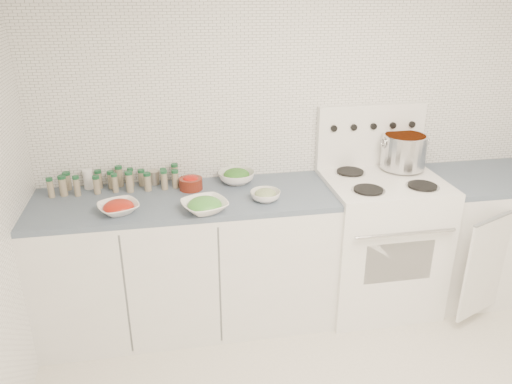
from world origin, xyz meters
The scene contains 13 objects.
room_walls centered at (0.00, 0.00, 1.56)m, with size 3.54×3.04×2.52m.
counter_left centered at (-0.82, 1.19, 0.45)m, with size 1.85×0.62×0.90m.
stove centered at (0.48, 1.19, 0.50)m, with size 0.76×0.70×1.36m.
counter_right centered at (1.30, 1.19, 0.45)m, with size 0.89×0.78×0.90m.
stock_pot centered at (0.67, 1.34, 1.07)m, with size 0.32×0.30×0.23m.
bowl_tomato centered at (-1.20, 1.04, 0.93)m, with size 0.29×0.29×0.08m.
bowl_snowpea centered at (-0.71, 0.97, 0.94)m, with size 0.33×0.33×0.09m.
bowl_broccoli centered at (-0.47, 1.38, 0.94)m, with size 0.31×0.31×0.10m.
bowl_zucchini centered at (-0.34, 1.06, 0.93)m, with size 0.23×0.23×0.07m.
bowl_pepper centered at (-0.77, 1.32, 0.94)m, with size 0.15×0.15×0.09m.
salt_canister centered at (-1.41, 1.45, 0.96)m, with size 0.06×0.06×0.13m, color white.
tin_can centered at (-1.00, 1.45, 0.95)m, with size 0.07×0.07×0.09m, color #B0A495.
spice_cluster centered at (-1.22, 1.39, 0.96)m, with size 0.80×0.16×0.14m.
Camera 1 is at (-0.89, -1.65, 2.13)m, focal length 35.00 mm.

